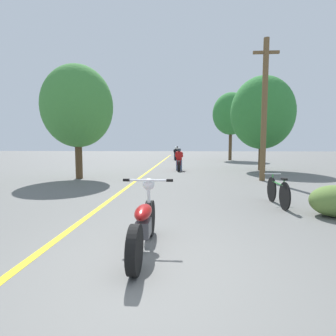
# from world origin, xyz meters

# --- Properties ---
(ground_plane) EXTENTS (120.00, 120.00, 0.00)m
(ground_plane) POSITION_xyz_m (0.00, 0.00, 0.00)
(ground_plane) COLOR #60605E
(lane_stripe_center) EXTENTS (0.14, 48.00, 0.01)m
(lane_stripe_center) POSITION_xyz_m (-1.70, 12.66, 0.00)
(lane_stripe_center) COLOR yellow
(lane_stripe_center) RESTS_ON ground
(utility_pole) EXTENTS (1.10, 0.24, 6.11)m
(utility_pole) POSITION_xyz_m (3.89, 8.67, 3.15)
(utility_pole) COLOR brown
(utility_pole) RESTS_ON ground
(roadside_tree_right_near) EXTENTS (3.83, 3.45, 5.74)m
(roadside_tree_right_near) POSITION_xyz_m (5.17, 13.42, 3.52)
(roadside_tree_right_near) COLOR #513A23
(roadside_tree_right_near) RESTS_ON ground
(roadside_tree_right_far) EXTENTS (3.68, 3.32, 6.83)m
(roadside_tree_right_far) POSITION_xyz_m (5.10, 24.08, 4.69)
(roadside_tree_right_far) COLOR #513A23
(roadside_tree_right_far) RESTS_ON ground
(roadside_tree_left) EXTENTS (3.28, 2.95, 5.25)m
(roadside_tree_left) POSITION_xyz_m (-4.52, 8.89, 3.35)
(roadside_tree_left) COLOR #513A23
(roadside_tree_left) RESTS_ON ground
(roadside_bush) EXTENTS (1.10, 0.88, 0.70)m
(roadside_bush) POSITION_xyz_m (3.79, 2.83, 0.35)
(roadside_bush) COLOR #5B7A38
(roadside_bush) RESTS_ON ground
(motorcycle_foreground) EXTENTS (0.83, 2.00, 1.03)m
(motorcycle_foreground) POSITION_xyz_m (-0.16, 0.70, 0.42)
(motorcycle_foreground) COLOR black
(motorcycle_foreground) RESTS_ON ground
(motorcycle_rider_lead) EXTENTS (0.50, 2.03, 1.38)m
(motorcycle_rider_lead) POSITION_xyz_m (0.10, 13.07, 0.52)
(motorcycle_rider_lead) COLOR black
(motorcycle_rider_lead) RESTS_ON ground
(motorcycle_rider_mid) EXTENTS (0.50, 2.09, 1.36)m
(motorcycle_rider_mid) POSITION_xyz_m (-0.47, 23.85, 0.52)
(motorcycle_rider_mid) COLOR black
(motorcycle_rider_mid) RESTS_ON ground
(motorcycle_rider_far) EXTENTS (0.50, 2.20, 1.37)m
(motorcycle_rider_far) POSITION_xyz_m (-0.57, 33.01, 0.52)
(motorcycle_rider_far) COLOR black
(motorcycle_rider_far) RESTS_ON ground
(bicycle_parked) EXTENTS (0.44, 1.65, 0.81)m
(bicycle_parked) POSITION_xyz_m (2.88, 3.82, 0.37)
(bicycle_parked) COLOR black
(bicycle_parked) RESTS_ON ground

